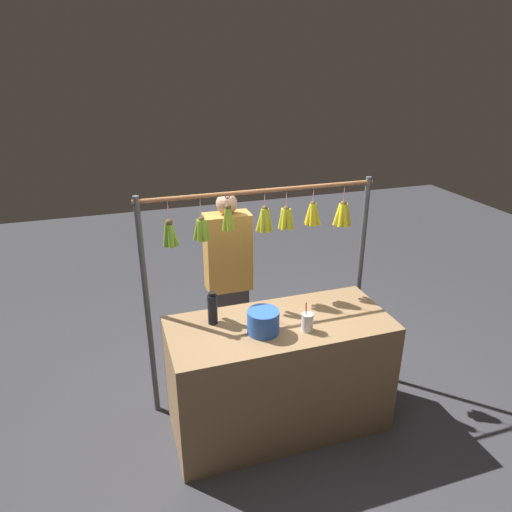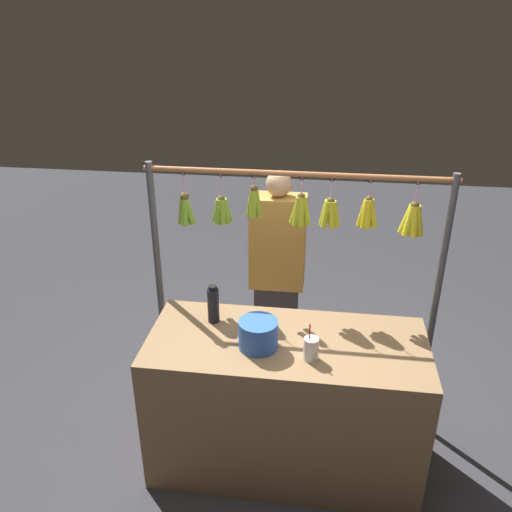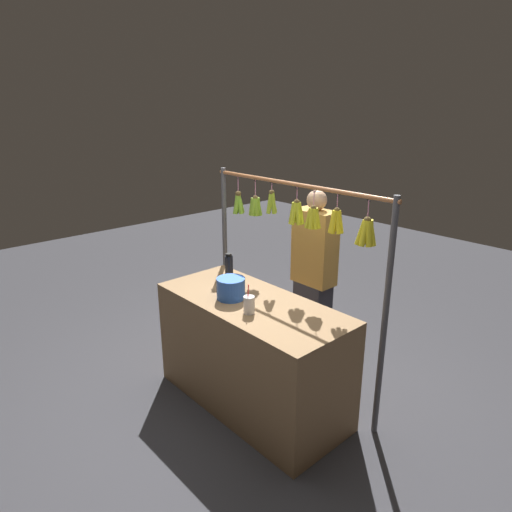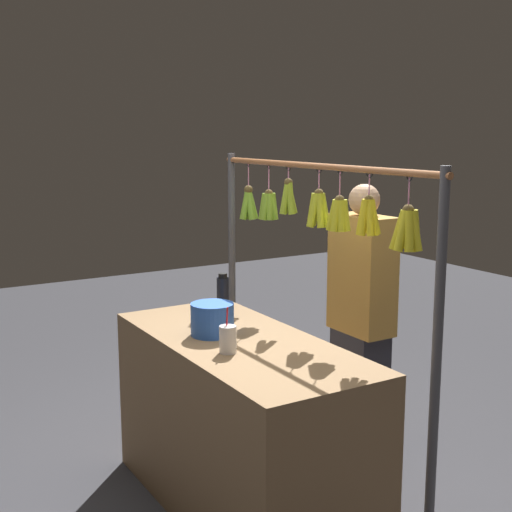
{
  "view_description": "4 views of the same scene",
  "coord_description": "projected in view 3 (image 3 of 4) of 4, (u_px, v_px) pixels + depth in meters",
  "views": [
    {
      "loc": [
        1.06,
        2.68,
        2.65
      ],
      "look_at": [
        0.18,
        0.0,
        1.46
      ],
      "focal_mm": 32.58,
      "sensor_mm": 36.0,
      "label": 1
    },
    {
      "loc": [
        -0.17,
        2.53,
        2.67
      ],
      "look_at": [
        0.18,
        0.0,
        1.44
      ],
      "focal_mm": 37.16,
      "sensor_mm": 36.0,
      "label": 2
    },
    {
      "loc": [
        -2.41,
        2.14,
        2.35
      ],
      "look_at": [
        -0.05,
        0.0,
        1.29
      ],
      "focal_mm": 31.93,
      "sensor_mm": 36.0,
      "label": 3
    },
    {
      "loc": [
        -2.92,
        1.68,
        1.95
      ],
      "look_at": [
        -0.15,
        0.0,
        1.36
      ],
      "focal_mm": 49.05,
      "sensor_mm": 36.0,
      "label": 4
    }
  ],
  "objects": [
    {
      "name": "ground_plane",
      "position": [
        252.0,
        401.0,
        3.8
      ],
      "size": [
        12.0,
        12.0,
        0.0
      ],
      "primitive_type": "plane",
      "color": "#38383D"
    },
    {
      "name": "market_counter",
      "position": [
        252.0,
        353.0,
        3.65
      ],
      "size": [
        1.62,
        0.71,
        0.91
      ],
      "primitive_type": "cube",
      "color": "olive",
      "rests_on": "ground"
    },
    {
      "name": "display_rack",
      "position": [
        296.0,
        238.0,
        3.64
      ],
      "size": [
        1.84,
        0.15,
        1.81
      ],
      "color": "#4C4C51",
      "rests_on": "ground"
    },
    {
      "name": "water_bottle",
      "position": [
        229.0,
        268.0,
        3.89
      ],
      "size": [
        0.07,
        0.07,
        0.25
      ],
      "color": "black",
      "rests_on": "market_counter"
    },
    {
      "name": "blue_bucket",
      "position": [
        231.0,
        288.0,
        3.54
      ],
      "size": [
        0.22,
        0.22,
        0.17
      ],
      "primitive_type": "cylinder",
      "color": "blue",
      "rests_on": "market_counter"
    },
    {
      "name": "drink_cup",
      "position": [
        249.0,
        305.0,
        3.29
      ],
      "size": [
        0.08,
        0.08,
        0.22
      ],
      "color": "silver",
      "rests_on": "market_counter"
    },
    {
      "name": "vendor_person",
      "position": [
        313.0,
        279.0,
        4.21
      ],
      "size": [
        0.39,
        0.21,
        1.65
      ],
      "color": "#2D2D38",
      "rests_on": "ground"
    }
  ]
}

